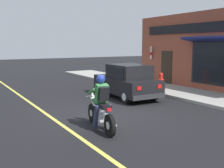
{
  "coord_description": "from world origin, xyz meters",
  "views": [
    {
      "loc": [
        -4.6,
        -7.77,
        2.45
      ],
      "look_at": [
        0.7,
        0.79,
        0.95
      ],
      "focal_mm": 42.0,
      "sensor_mm": 36.0,
      "label": 1
    }
  ],
  "objects_px": {
    "motorcycle_with_rider": "(101,107)",
    "car_hatchback": "(127,81)",
    "fire_hydrant": "(161,81)",
    "trash_bin": "(132,74)"
  },
  "relations": [
    {
      "from": "motorcycle_with_rider",
      "to": "fire_hydrant",
      "type": "xyz_separation_m",
      "value": [
        5.77,
        3.78,
        -0.11
      ]
    },
    {
      "from": "motorcycle_with_rider",
      "to": "car_hatchback",
      "type": "distance_m",
      "value": 4.82
    },
    {
      "from": "car_hatchback",
      "to": "fire_hydrant",
      "type": "bearing_deg",
      "value": 7.22
    },
    {
      "from": "car_hatchback",
      "to": "fire_hydrant",
      "type": "distance_m",
      "value": 2.45
    },
    {
      "from": "fire_hydrant",
      "to": "car_hatchback",
      "type": "bearing_deg",
      "value": -172.78
    },
    {
      "from": "car_hatchback",
      "to": "trash_bin",
      "type": "xyz_separation_m",
      "value": [
        2.81,
        3.43,
        -0.13
      ]
    },
    {
      "from": "motorcycle_with_rider",
      "to": "car_hatchback",
      "type": "relative_size",
      "value": 0.52
    },
    {
      "from": "car_hatchback",
      "to": "fire_hydrant",
      "type": "relative_size",
      "value": 4.41
    },
    {
      "from": "motorcycle_with_rider",
      "to": "car_hatchback",
      "type": "bearing_deg",
      "value": 46.07
    },
    {
      "from": "motorcycle_with_rider",
      "to": "trash_bin",
      "type": "height_order",
      "value": "motorcycle_with_rider"
    }
  ]
}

